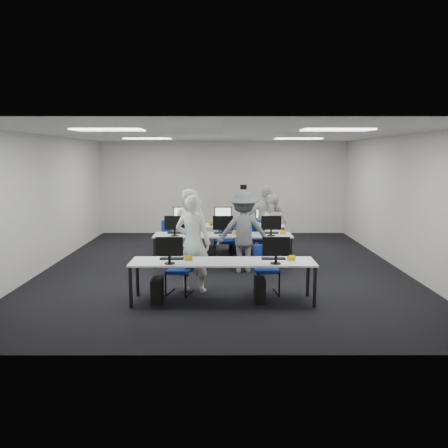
{
  "coord_description": "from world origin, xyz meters",
  "views": [
    {
      "loc": [
        0.01,
        -9.78,
        2.54
      ],
      "look_at": [
        0.03,
        0.03,
        1.0
      ],
      "focal_mm": 35.0,
      "sensor_mm": 36.0,
      "label": 1
    }
  ],
  "objects_px": {
    "chair_6": "(225,245)",
    "student_2": "(190,224)",
    "chair_1": "(266,279)",
    "photographer": "(244,232)",
    "desk_mid": "(223,236)",
    "chair_4": "(261,246)",
    "chair_5": "(173,246)",
    "student_1": "(270,227)",
    "chair_7": "(266,246)",
    "chair_2": "(172,247)",
    "chair_3": "(226,249)",
    "student_3": "(265,221)",
    "chair_0": "(180,279)",
    "student_0": "(193,243)",
    "desk_front": "(223,264)"
  },
  "relations": [
    {
      "from": "desk_front",
      "to": "photographer",
      "type": "distance_m",
      "value": 2.06
    },
    {
      "from": "desk_front",
      "to": "chair_6",
      "type": "bearing_deg",
      "value": 89.34
    },
    {
      "from": "chair_2",
      "to": "chair_7",
      "type": "relative_size",
      "value": 0.95
    },
    {
      "from": "chair_3",
      "to": "chair_4",
      "type": "distance_m",
      "value": 0.9
    },
    {
      "from": "desk_front",
      "to": "student_2",
      "type": "bearing_deg",
      "value": 103.81
    },
    {
      "from": "chair_0",
      "to": "student_1",
      "type": "bearing_deg",
      "value": 68.83
    },
    {
      "from": "student_0",
      "to": "student_3",
      "type": "distance_m",
      "value": 3.23
    },
    {
      "from": "student_2",
      "to": "chair_3",
      "type": "bearing_deg",
      "value": -36.54
    },
    {
      "from": "chair_1",
      "to": "student_2",
      "type": "height_order",
      "value": "student_2"
    },
    {
      "from": "chair_3",
      "to": "student_0",
      "type": "height_order",
      "value": "student_0"
    },
    {
      "from": "photographer",
      "to": "student_0",
      "type": "bearing_deg",
      "value": 53.55
    },
    {
      "from": "chair_5",
      "to": "chair_7",
      "type": "relative_size",
      "value": 0.99
    },
    {
      "from": "student_0",
      "to": "student_1",
      "type": "relative_size",
      "value": 1.14
    },
    {
      "from": "chair_2",
      "to": "chair_3",
      "type": "bearing_deg",
      "value": 6.75
    },
    {
      "from": "desk_mid",
      "to": "chair_0",
      "type": "distance_m",
      "value": 2.33
    },
    {
      "from": "student_0",
      "to": "photographer",
      "type": "relative_size",
      "value": 1.02
    },
    {
      "from": "chair_4",
      "to": "chair_6",
      "type": "relative_size",
      "value": 1.09
    },
    {
      "from": "chair_0",
      "to": "student_3",
      "type": "height_order",
      "value": "student_3"
    },
    {
      "from": "chair_2",
      "to": "chair_3",
      "type": "relative_size",
      "value": 0.99
    },
    {
      "from": "student_2",
      "to": "photographer",
      "type": "relative_size",
      "value": 0.96
    },
    {
      "from": "chair_7",
      "to": "desk_mid",
      "type": "bearing_deg",
      "value": -132.82
    },
    {
      "from": "chair_1",
      "to": "student_2",
      "type": "distance_m",
      "value": 3.37
    },
    {
      "from": "student_2",
      "to": "photographer",
      "type": "distance_m",
      "value": 1.86
    },
    {
      "from": "student_3",
      "to": "chair_5",
      "type": "bearing_deg",
      "value": 177.43
    },
    {
      "from": "chair_1",
      "to": "chair_4",
      "type": "height_order",
      "value": "chair_4"
    },
    {
      "from": "student_1",
      "to": "chair_5",
      "type": "bearing_deg",
      "value": 0.98
    },
    {
      "from": "chair_4",
      "to": "chair_5",
      "type": "relative_size",
      "value": 0.99
    },
    {
      "from": "desk_front",
      "to": "photographer",
      "type": "bearing_deg",
      "value": 77.26
    },
    {
      "from": "chair_6",
      "to": "student_2",
      "type": "relative_size",
      "value": 0.51
    },
    {
      "from": "chair_3",
      "to": "student_0",
      "type": "relative_size",
      "value": 0.51
    },
    {
      "from": "desk_mid",
      "to": "chair_4",
      "type": "xyz_separation_m",
      "value": [
        0.94,
        0.67,
        -0.38
      ]
    },
    {
      "from": "photographer",
      "to": "student_1",
      "type": "bearing_deg",
      "value": -121.88
    },
    {
      "from": "chair_3",
      "to": "student_1",
      "type": "bearing_deg",
      "value": 23.3
    },
    {
      "from": "photographer",
      "to": "chair_0",
      "type": "bearing_deg",
      "value": 50.63
    },
    {
      "from": "chair_5",
      "to": "student_3",
      "type": "relative_size",
      "value": 0.53
    },
    {
      "from": "chair_2",
      "to": "desk_mid",
      "type": "bearing_deg",
      "value": -12.1
    },
    {
      "from": "student_0",
      "to": "chair_0",
      "type": "bearing_deg",
      "value": 47.69
    },
    {
      "from": "desk_mid",
      "to": "student_1",
      "type": "xyz_separation_m",
      "value": [
        1.17,
        0.57,
        0.13
      ]
    },
    {
      "from": "chair_0",
      "to": "chair_3",
      "type": "height_order",
      "value": "chair_3"
    },
    {
      "from": "chair_1",
      "to": "photographer",
      "type": "bearing_deg",
      "value": 96.29
    },
    {
      "from": "chair_1",
      "to": "chair_2",
      "type": "relative_size",
      "value": 0.95
    },
    {
      "from": "desk_mid",
      "to": "chair_3",
      "type": "bearing_deg",
      "value": 81.14
    },
    {
      "from": "desk_front",
      "to": "chair_7",
      "type": "relative_size",
      "value": 3.27
    },
    {
      "from": "desk_front",
      "to": "chair_6",
      "type": "relative_size",
      "value": 3.64
    },
    {
      "from": "chair_2",
      "to": "chair_4",
      "type": "distance_m",
      "value": 2.19
    },
    {
      "from": "chair_5",
      "to": "photographer",
      "type": "distance_m",
      "value": 2.26
    },
    {
      "from": "chair_6",
      "to": "student_0",
      "type": "xyz_separation_m",
      "value": [
        -0.6,
        -2.91,
        0.64
      ]
    },
    {
      "from": "chair_3",
      "to": "chair_5",
      "type": "bearing_deg",
      "value": -176.71
    },
    {
      "from": "chair_1",
      "to": "chair_3",
      "type": "relative_size",
      "value": 0.94
    },
    {
      "from": "chair_0",
      "to": "chair_7",
      "type": "relative_size",
      "value": 0.88
    }
  ]
}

